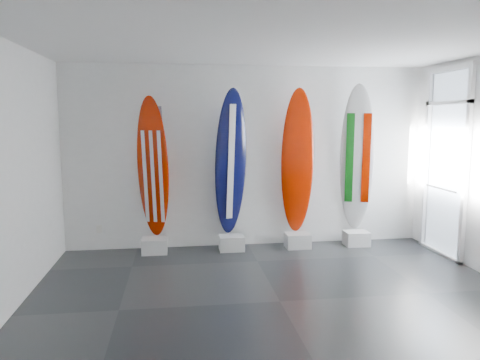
{
  "coord_description": "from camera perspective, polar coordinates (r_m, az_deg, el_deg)",
  "views": [
    {
      "loc": [
        -1.16,
        -5.04,
        2.14
      ],
      "look_at": [
        -0.28,
        1.4,
        1.26
      ],
      "focal_mm": 34.3,
      "sensor_mm": 36.0,
      "label": 1
    }
  ],
  "objects": [
    {
      "name": "ceiling",
      "position": [
        5.24,
        5.39,
        17.08
      ],
      "size": [
        6.0,
        6.0,
        0.0
      ],
      "primitive_type": "plane",
      "rotation": [
        3.14,
        0.0,
        0.0
      ],
      "color": "white",
      "rests_on": "wall_back"
    },
    {
      "name": "display_block_usa",
      "position": [
        7.51,
        -10.58,
        -8.05
      ],
      "size": [
        0.4,
        0.3,
        0.24
      ],
      "primitive_type": "cube",
      "color": "silver",
      "rests_on": "floor"
    },
    {
      "name": "surfboard_usa",
      "position": [
        7.37,
        -10.78,
        1.5
      ],
      "size": [
        0.57,
        0.42,
        2.25
      ],
      "primitive_type": "ellipsoid",
      "rotation": [
        0.09,
        0.0,
        -0.27
      ],
      "color": "#8A1300",
      "rests_on": "display_block_usa"
    },
    {
      "name": "surfboard_italy",
      "position": [
        7.93,
        14.33,
        2.6
      ],
      "size": [
        0.64,
        0.5,
        2.47
      ],
      "primitive_type": "ellipsoid",
      "rotation": [
        0.1,
        0.0,
        -0.35
      ],
      "color": "silver",
      "rests_on": "display_block_italy"
    },
    {
      "name": "wall_outlet",
      "position": [
        7.84,
        -17.1,
        -5.86
      ],
      "size": [
        0.09,
        0.02,
        0.13
      ],
      "primitive_type": "cube",
      "color": "silver",
      "rests_on": "wall_back"
    },
    {
      "name": "display_block_navy",
      "position": [
        7.55,
        -1.05,
        -7.84
      ],
      "size": [
        0.4,
        0.3,
        0.24
      ],
      "primitive_type": "cube",
      "color": "silver",
      "rests_on": "floor"
    },
    {
      "name": "wall_front",
      "position": [
        2.87,
        16.48,
        -5.56
      ],
      "size": [
        6.0,
        0.0,
        6.0
      ],
      "primitive_type": "plane",
      "rotation": [
        -1.57,
        0.0,
        0.0
      ],
      "color": "silver",
      "rests_on": "ground"
    },
    {
      "name": "surfboard_swiss",
      "position": [
        7.61,
        7.16,
        2.31
      ],
      "size": [
        0.56,
        0.26,
        2.39
      ],
      "primitive_type": "ellipsoid",
      "rotation": [
        0.06,
        0.0,
        -0.07
      ],
      "color": "#8A1300",
      "rests_on": "display_block_swiss"
    },
    {
      "name": "display_block_swiss",
      "position": [
        7.75,
        7.19,
        -7.48
      ],
      "size": [
        0.4,
        0.3,
        0.24
      ],
      "primitive_type": "cube",
      "color": "silver",
      "rests_on": "floor"
    },
    {
      "name": "wall_back",
      "position": [
        7.66,
        0.99,
        2.89
      ],
      "size": [
        6.0,
        0.0,
        6.0
      ],
      "primitive_type": "plane",
      "rotation": [
        1.57,
        0.0,
        0.0
      ],
      "color": "silver",
      "rests_on": "ground"
    },
    {
      "name": "wall_left",
      "position": [
        5.4,
        -27.58,
        -0.0
      ],
      "size": [
        0.0,
        5.0,
        5.0
      ],
      "primitive_type": "plane",
      "rotation": [
        1.57,
        0.0,
        1.57
      ],
      "color": "silver",
      "rests_on": "ground"
    },
    {
      "name": "glass_door",
      "position": [
        7.81,
        24.22,
        1.76
      ],
      "size": [
        0.12,
        1.16,
        2.85
      ],
      "primitive_type": null,
      "color": "white",
      "rests_on": "floor"
    },
    {
      "name": "floor",
      "position": [
        5.6,
        4.99,
        -14.82
      ],
      "size": [
        6.0,
        6.0,
        0.0
      ],
      "primitive_type": "plane",
      "color": "black",
      "rests_on": "ground"
    },
    {
      "name": "display_block_italy",
      "position": [
        8.07,
        14.28,
        -7.05
      ],
      "size": [
        0.4,
        0.3,
        0.24
      ],
      "primitive_type": "cube",
      "color": "silver",
      "rests_on": "floor"
    },
    {
      "name": "surfboard_navy",
      "position": [
        7.4,
        -1.16,
        2.17
      ],
      "size": [
        0.6,
        0.44,
        2.38
      ],
      "primitive_type": "ellipsoid",
      "rotation": [
        0.09,
        0.0,
        0.28
      ],
      "color": "black",
      "rests_on": "display_block_navy"
    }
  ]
}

